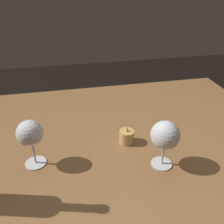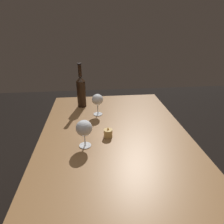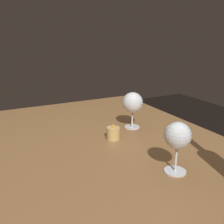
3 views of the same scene
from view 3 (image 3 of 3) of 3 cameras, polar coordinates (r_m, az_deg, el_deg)
name	(u,v)px [view 3 (image 3 of 3)]	position (r m, az deg, el deg)	size (l,w,h in m)	color
dining_table	(108,166)	(1.05, -0.92, -11.39)	(1.30, 0.90, 0.74)	olive
wine_glass_left	(178,137)	(0.80, 13.74, -5.07)	(0.08, 0.08, 0.16)	white
wine_glass_right	(133,103)	(1.15, 4.39, 1.86)	(0.09, 0.09, 0.16)	white
votive_candle	(113,134)	(1.05, 0.26, -4.59)	(0.05, 0.05, 0.07)	#DBB266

